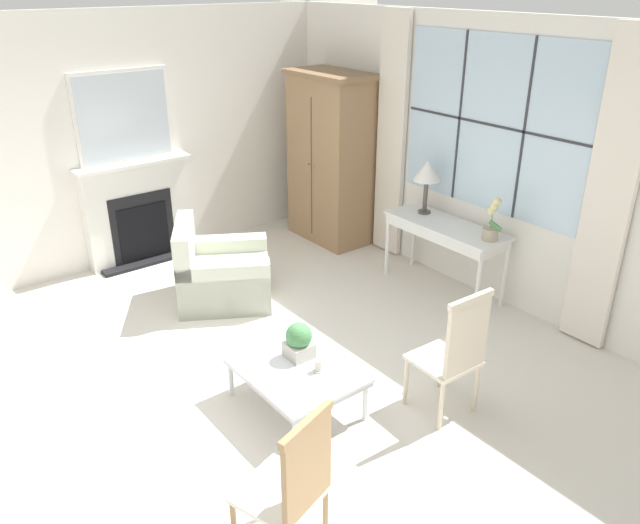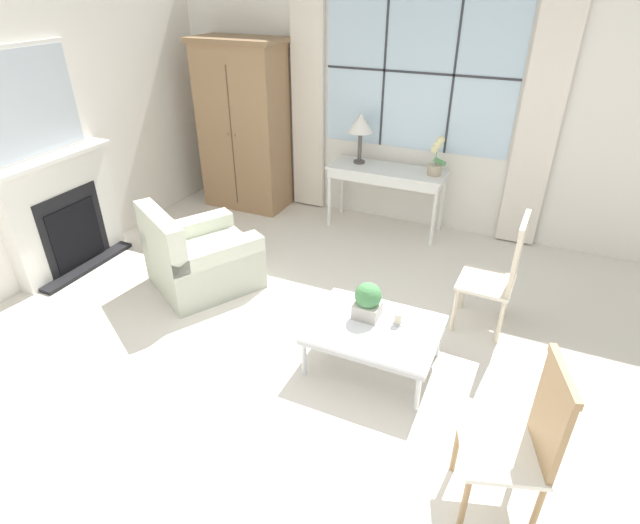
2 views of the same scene
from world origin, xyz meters
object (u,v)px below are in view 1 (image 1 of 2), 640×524
Objects in this scene: potted_plant_small at (299,341)px; armoire at (330,158)px; potted_orchid at (492,223)px; armchair_upholstered at (221,275)px; side_chair_wooden at (455,350)px; console_table at (445,231)px; table_lamp at (427,173)px; coffee_table at (296,371)px; accent_chair_wooden at (294,482)px; pillar_candle at (318,366)px; fireplace at (137,202)px.

armoire is at bearing 137.41° from potted_plant_small.
armchair_upholstered is (-1.79, -2.01, -0.65)m from potted_orchid.
console_table is at bearing 134.12° from side_chair_wooden.
coffee_table is (1.06, -2.48, -0.87)m from table_lamp.
accent_chair_wooden is 1.05× the size of coffee_table.
armoire is at bearing 137.24° from coffee_table.
pillar_candle is at bearing -39.90° from armoire.
potted_orchid is 3.91× the size of pillar_candle.
table_lamp reaches higher than potted_plant_small.
pillar_candle is at bearing -0.45° from potted_plant_small.
side_chair_wooden is 1.19m from potted_plant_small.
pillar_candle is at bearing -82.68° from potted_orchid.
coffee_table is (-0.79, -0.89, -0.25)m from side_chair_wooden.
fireplace is 4.65m from accent_chair_wooden.
accent_chair_wooden is at bearing -36.01° from coffee_table.
side_chair_wooden reaches higher than console_table.
fireplace is at bearing 176.64° from coffee_table.
potted_orchid reaches higher than potted_plant_small.
accent_chair_wooden is at bearing -79.14° from side_chair_wooden.
table_lamp is at bearing 66.74° from armchair_upholstered.
fireplace is at bearing -170.90° from armchair_upholstered.
table_lamp is at bearing 3.34° from armoire.
console_table is 1.37× the size of coffee_table.
armchair_upholstered reaches higher than potted_plant_small.
armchair_upholstered is at bearing -122.08° from console_table.
table_lamp is 1.95× the size of potted_plant_small.
fireplace is at bearing 167.38° from accent_chair_wooden.
pillar_candle is (3.57, -0.10, -0.30)m from fireplace.
potted_orchid is 0.43× the size of accent_chair_wooden.
potted_orchid is at bearing 34.49° from fireplace.
table_lamp is at bearing 139.34° from side_chair_wooden.
armchair_upholstered is at bearing -113.26° from table_lamp.
coffee_table is 8.76× the size of pillar_candle.
armoire reaches higher than armchair_upholstered.
potted_plant_small is (-1.22, 0.92, -0.04)m from accent_chair_wooden.
armchair_upholstered reaches higher than coffee_table.
pillar_candle is (1.21, -2.38, -0.79)m from table_lamp.
coffee_table is at bearing -12.70° from armchair_upholstered.
potted_plant_small is 2.63× the size of pillar_candle.
coffee_table is at bearing -131.79° from side_chair_wooden.
side_chair_wooden is at bearing 9.28° from fireplace.
fireplace is 3.31m from table_lamp.
potted_plant_small is (3.32, -0.10, -0.20)m from fireplace.
armchair_upholstered is 3.32m from accent_chair_wooden.
potted_orchid reaches higher than coffee_table.
armoire is 1.54m from table_lamp.
fireplace is 7.40× the size of potted_plant_small.
fireplace is at bearing -135.90° from table_lamp.
potted_plant_small is at bearing -75.55° from console_table.
console_table is 2.54m from coffee_table.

